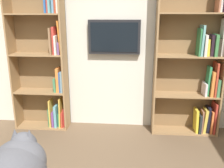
{
  "coord_description": "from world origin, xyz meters",
  "views": [
    {
      "loc": [
        -0.29,
        1.29,
        1.67
      ],
      "look_at": [
        -0.08,
        -1.11,
        0.97
      ],
      "focal_mm": 39.29,
      "sensor_mm": 36.0,
      "label": 1
    }
  ],
  "objects": [
    {
      "name": "wall_back",
      "position": [
        0.0,
        -2.23,
        1.35
      ],
      "size": [
        4.52,
        0.06,
        2.7
      ],
      "primitive_type": "cube",
      "color": "beige",
      "rests_on": "ground"
    },
    {
      "name": "bookshelf_left",
      "position": [
        -1.16,
        -2.07,
        1.04
      ],
      "size": [
        0.91,
        0.28,
        2.23
      ],
      "color": "#937047",
      "rests_on": "ground"
    },
    {
      "name": "wall_mounted_tv",
      "position": [
        -0.03,
        -2.15,
        1.35
      ],
      "size": [
        0.72,
        0.07,
        0.47
      ],
      "color": "black"
    },
    {
      "name": "bookshelf_right",
      "position": [
        0.97,
        -2.07,
        1.05
      ],
      "size": [
        0.77,
        0.28,
        2.21
      ],
      "color": "#937047",
      "rests_on": "ground"
    }
  ]
}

